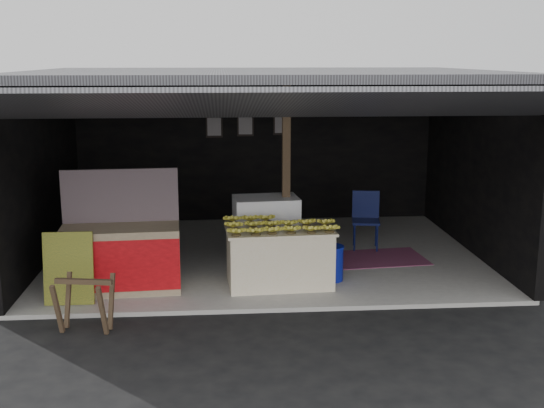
{
  "coord_description": "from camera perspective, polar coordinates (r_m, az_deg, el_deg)",
  "views": [
    {
      "loc": [
        -0.69,
        -8.25,
        3.24
      ],
      "look_at": [
        0.06,
        1.54,
        1.1
      ],
      "focal_mm": 45.0,
      "sensor_mm": 36.0,
      "label": 1
    }
  ],
  "objects": [
    {
      "name": "white_crate",
      "position": [
        10.47,
        -0.5,
        -2.31
      ],
      "size": [
        1.02,
        0.74,
        1.08
      ],
      "rotation": [
        0.0,
        0.0,
        0.09
      ],
      "color": "white",
      "rests_on": "concrete_slab"
    },
    {
      "name": "neighbor_stall",
      "position": [
        9.62,
        -12.5,
        -4.21
      ],
      "size": [
        1.64,
        0.81,
        1.65
      ],
      "rotation": [
        0.0,
        0.0,
        0.06
      ],
      "color": "#998466",
      "rests_on": "concrete_slab"
    },
    {
      "name": "banana_pile",
      "position": [
        9.51,
        0.62,
        -1.55
      ],
      "size": [
        1.42,
        0.9,
        0.16
      ],
      "primitive_type": null,
      "rotation": [
        0.0,
        0.0,
        0.06
      ],
      "color": "gold",
      "rests_on": "banana_table"
    },
    {
      "name": "magenta_rug",
      "position": [
        11.09,
        8.79,
        -4.49
      ],
      "size": [
        1.59,
        1.14,
        0.01
      ],
      "primitive_type": "cube",
      "rotation": [
        0.0,
        0.0,
        0.1
      ],
      "color": "#791B57",
      "rests_on": "concrete_slab"
    },
    {
      "name": "concrete_slab",
      "position": [
        11.24,
        -0.67,
        -4.31
      ],
      "size": [
        7.0,
        5.0,
        0.06
      ],
      "primitive_type": "cube",
      "color": "gray",
      "rests_on": "ground"
    },
    {
      "name": "green_signboard",
      "position": [
        9.26,
        -16.66,
        -5.19
      ],
      "size": [
        0.64,
        0.18,
        0.95
      ],
      "primitive_type": "cube",
      "rotation": [
        -0.14,
        0.0,
        0.0
      ],
      "color": "black",
      "rests_on": "concrete_slab"
    },
    {
      "name": "sawhorse",
      "position": [
        8.46,
        -15.42,
        -7.65
      ],
      "size": [
        0.69,
        0.67,
        0.66
      ],
      "rotation": [
        0.0,
        0.0,
        -0.17
      ],
      "color": "#493624",
      "rests_on": "ground"
    },
    {
      "name": "shophouse",
      "position": [
        11.14,
        -0.8,
        6.42
      ],
      "size": [
        7.4,
        7.29,
        3.02
      ],
      "color": "black",
      "rests_on": "ground"
    },
    {
      "name": "water_barrel",
      "position": [
        9.9,
        5.02,
        -5.02
      ],
      "size": [
        0.33,
        0.33,
        0.48
      ],
      "primitive_type": "cylinder",
      "color": "#0D1790",
      "rests_on": "concrete_slab"
    },
    {
      "name": "plastic_chair",
      "position": [
        11.56,
        7.85,
        -0.89
      ],
      "size": [
        0.52,
        0.52,
        0.96
      ],
      "rotation": [
        0.0,
        0.0,
        -0.17
      ],
      "color": "#0B113E",
      "rests_on": "concrete_slab"
    },
    {
      "name": "banana_table",
      "position": [
        9.64,
        0.61,
        -4.38
      ],
      "size": [
        1.55,
        1.0,
        0.82
      ],
      "rotation": [
        0.0,
        0.0,
        0.06
      ],
      "color": "white",
      "rests_on": "concrete_slab"
    },
    {
      "name": "ground",
      "position": [
        8.89,
        0.39,
        -9.08
      ],
      "size": [
        80.0,
        80.0,
        0.0
      ],
      "primitive_type": "plane",
      "color": "black",
      "rests_on": "ground"
    },
    {
      "name": "picture_frames",
      "position": [
        13.22,
        -2.1,
        6.59
      ],
      "size": [
        1.62,
        0.04,
        0.46
      ],
      "color": "black",
      "rests_on": "shophouse"
    }
  ]
}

